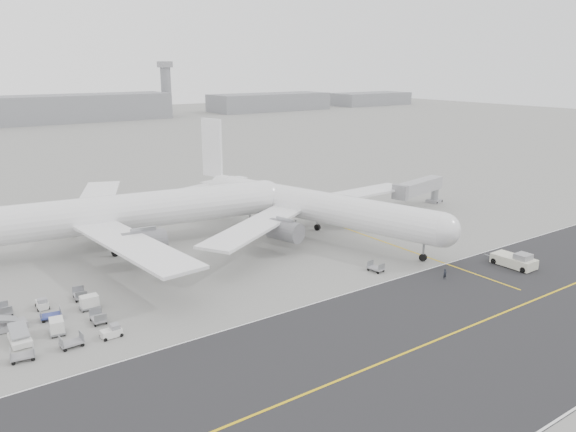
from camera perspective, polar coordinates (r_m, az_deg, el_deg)
ground at (r=72.68m, az=-1.06°, el=-9.08°), size 700.00×700.00×0.00m
taxiway at (r=63.47m, az=12.28°, el=-13.25°), size 220.00×59.00×0.03m
horizon_buildings at (r=323.35m, az=-23.34°, el=8.69°), size 520.00×28.00×28.00m
control_tower at (r=348.30m, az=-12.28°, el=12.63°), size 7.00×7.00×31.25m
airliner_a at (r=96.22m, az=-17.56°, el=0.21°), size 61.78×60.70×21.40m
airliner_b at (r=100.05m, az=2.09°, el=1.15°), size 53.76×54.91×19.44m
pushback_tug at (r=92.19m, az=22.05°, el=-4.22°), size 3.18×8.41×2.40m
jet_bridge at (r=122.50m, az=13.18°, el=2.76°), size 16.66×6.32×6.21m
gse_cluster at (r=72.90m, az=-22.56°, el=-10.24°), size 17.40×20.92×1.86m
stray_dolly at (r=85.01m, az=8.90°, el=-5.57°), size 1.76×2.53×1.45m
ground_crew_a at (r=83.78m, az=15.66°, el=-5.71°), size 0.61×0.44×1.57m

